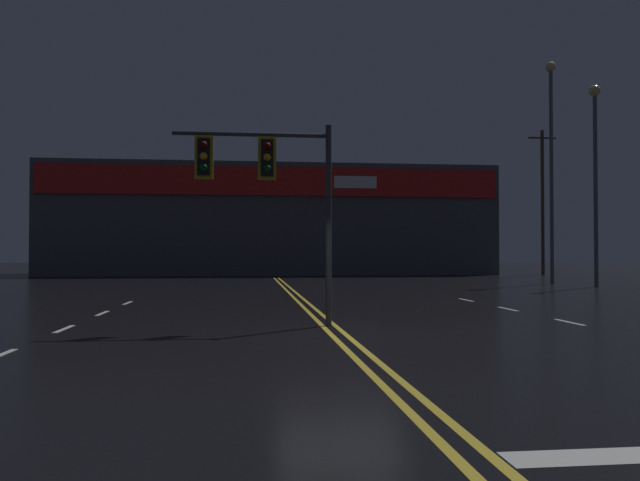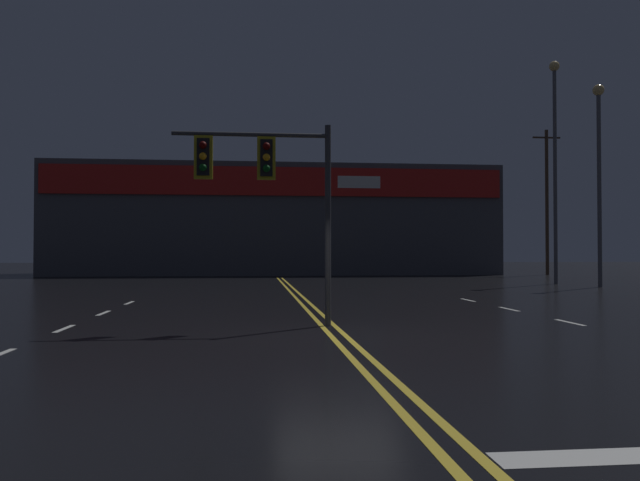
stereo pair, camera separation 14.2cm
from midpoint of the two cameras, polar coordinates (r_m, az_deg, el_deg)
ground_plane at (r=12.74m, az=2.00°, el=-8.70°), size 200.00×200.00×0.00m
road_markings at (r=11.40m, az=9.58°, el=-9.57°), size 17.44×60.00×0.01m
traffic_signal_median at (r=14.38m, az=-5.06°, el=6.12°), size 3.63×0.36×4.64m
streetlight_near_left at (r=36.84m, az=20.79°, el=8.06°), size 0.56×0.56×12.22m
streetlight_far_left at (r=34.01m, az=24.27°, el=6.85°), size 0.56×0.56×10.03m
building_backdrop at (r=50.87m, az=-4.02°, el=1.72°), size 34.43×10.23×8.43m
utility_pole_row at (r=46.14m, az=-4.28°, el=3.89°), size 45.14×0.26×11.22m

